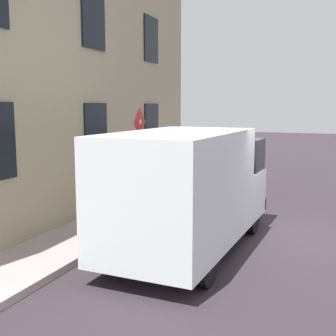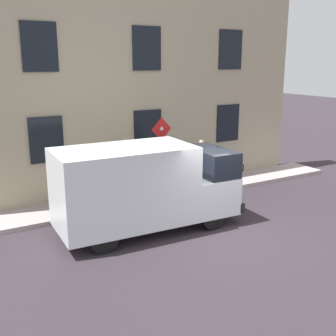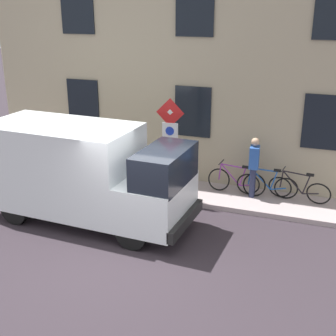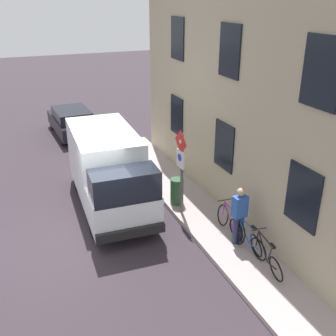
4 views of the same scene
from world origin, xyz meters
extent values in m
plane|color=#31292F|center=(0.00, 0.00, 0.00)|extent=(80.00, 80.00, 0.00)
cube|color=#AA9998|center=(3.55, 0.00, 0.07)|extent=(1.61, 15.41, 0.14)
cube|color=tan|center=(4.71, 0.00, 3.61)|extent=(0.70, 13.41, 7.21)
cube|color=black|center=(4.34, -3.69, 2.31)|extent=(0.06, 1.10, 1.50)
cube|color=black|center=(4.34, 0.00, 2.31)|extent=(0.06, 1.10, 1.50)
cube|color=black|center=(4.34, 3.69, 2.31)|extent=(0.06, 1.10, 1.50)
cube|color=black|center=(4.34, -3.69, 5.19)|extent=(0.06, 1.10, 1.50)
cube|color=black|center=(4.34, 0.00, 5.19)|extent=(0.06, 1.10, 1.50)
cube|color=black|center=(4.34, 3.69, 5.19)|extent=(0.06, 1.10, 1.50)
cylinder|color=#474C47|center=(2.99, 0.21, 1.47)|extent=(0.09, 0.09, 2.67)
pyramid|color=silver|center=(2.91, 0.21, 2.56)|extent=(0.06, 0.50, 0.50)
pyramid|color=red|center=(2.92, 0.21, 2.56)|extent=(0.05, 0.56, 0.56)
cube|color=white|center=(2.93, 0.21, 2.01)|extent=(0.06, 0.44, 0.56)
cylinder|color=#1933B2|center=(2.91, 0.21, 2.07)|extent=(0.02, 0.24, 0.24)
cube|color=white|center=(1.07, 2.43, 1.41)|extent=(2.16, 3.88, 2.18)
cube|color=white|center=(0.96, -0.17, 0.87)|extent=(2.06, 1.48, 1.10)
cube|color=black|center=(0.95, -0.37, 1.77)|extent=(1.96, 1.06, 0.84)
cube|color=black|center=(0.93, -0.91, 0.50)|extent=(2.01, 0.25, 0.28)
cylinder|color=black|center=(1.85, 0.03, 0.38)|extent=(0.25, 0.77, 0.76)
cylinder|color=black|center=(0.09, 0.11, 0.38)|extent=(0.25, 0.77, 0.76)
cylinder|color=black|center=(1.99, 3.36, 0.38)|extent=(0.25, 0.77, 0.76)
cylinder|color=black|center=(0.23, 3.43, 0.38)|extent=(0.25, 0.77, 0.76)
torus|color=black|center=(3.87, -2.74, 0.47)|extent=(0.24, 0.67, 0.66)
torus|color=black|center=(3.74, -3.78, 0.47)|extent=(0.24, 0.67, 0.66)
cylinder|color=black|center=(3.83, -3.08, 0.68)|extent=(0.11, 0.60, 0.60)
cylinder|color=black|center=(3.82, -3.15, 0.95)|extent=(0.12, 0.73, 0.07)
cylinder|color=black|center=(3.79, -3.44, 0.66)|extent=(0.06, 0.19, 0.55)
cylinder|color=black|center=(3.77, -3.57, 0.43)|extent=(0.09, 0.43, 0.12)
cylinder|color=black|center=(3.87, -2.76, 0.72)|extent=(0.05, 0.09, 0.50)
cube|color=black|center=(3.78, -3.51, 0.97)|extent=(0.10, 0.21, 0.06)
cylinder|color=#262626|center=(3.86, -2.79, 1.02)|extent=(0.46, 0.08, 0.03)
torus|color=black|center=(3.78, -1.86, 0.47)|extent=(0.16, 0.67, 0.66)
torus|color=black|center=(3.83, -2.91, 0.47)|extent=(0.16, 0.67, 0.66)
cylinder|color=#1B55AF|center=(3.80, -2.20, 0.68)|extent=(0.06, 0.60, 0.60)
cylinder|color=#1B55AF|center=(3.80, -2.27, 0.95)|extent=(0.07, 0.73, 0.07)
cylinder|color=#1B55AF|center=(3.81, -2.56, 0.66)|extent=(0.04, 0.19, 0.55)
cylinder|color=#1B55AF|center=(3.82, -2.70, 0.43)|extent=(0.06, 0.43, 0.12)
cylinder|color=#1B55AF|center=(3.78, -1.89, 0.72)|extent=(0.04, 0.09, 0.50)
cube|color=black|center=(3.82, -2.63, 0.97)|extent=(0.09, 0.20, 0.06)
cylinder|color=#262626|center=(3.78, -1.91, 1.02)|extent=(0.46, 0.05, 0.03)
torus|color=black|center=(3.84, -0.98, 0.47)|extent=(0.19, 0.67, 0.66)
torus|color=black|center=(3.77, -2.03, 0.47)|extent=(0.19, 0.67, 0.66)
cylinder|color=purple|center=(3.82, -1.32, 0.68)|extent=(0.08, 0.60, 0.60)
cylinder|color=purple|center=(3.81, -1.40, 0.95)|extent=(0.09, 0.73, 0.07)
cylinder|color=purple|center=(3.79, -1.68, 0.66)|extent=(0.05, 0.19, 0.55)
cylinder|color=purple|center=(3.78, -1.82, 0.43)|extent=(0.07, 0.43, 0.12)
cylinder|color=purple|center=(3.84, -1.01, 0.72)|extent=(0.04, 0.09, 0.50)
cube|color=black|center=(3.79, -1.76, 0.97)|extent=(0.09, 0.21, 0.06)
cylinder|color=#262626|center=(3.84, -1.03, 1.02)|extent=(0.46, 0.06, 0.03)
cylinder|color=#262B47|center=(3.85, -1.97, 0.56)|extent=(0.16, 0.16, 0.85)
cylinder|color=#262B47|center=(3.67, -1.99, 0.56)|extent=(0.16, 0.16, 0.85)
cube|color=#2B56AB|center=(3.76, -1.98, 1.30)|extent=(0.42, 0.30, 0.62)
sphere|color=tan|center=(3.76, -1.98, 1.75)|extent=(0.22, 0.22, 0.22)
cylinder|color=#2D5133|center=(3.09, 0.81, 0.59)|extent=(0.44, 0.44, 0.90)
camera|label=1|loc=(-1.72, 10.06, 2.98)|focal=46.32mm
camera|label=2|loc=(-9.12, 6.99, 4.80)|focal=44.74mm
camera|label=3|loc=(-8.21, -3.81, 5.30)|focal=48.25mm
camera|label=4|loc=(-1.77, -10.18, 6.69)|focal=42.85mm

